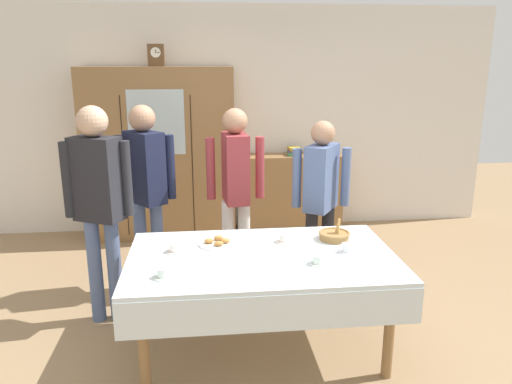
{
  "coord_description": "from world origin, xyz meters",
  "views": [
    {
      "loc": [
        -0.38,
        -3.36,
        2.06
      ],
      "look_at": [
        0.0,
        0.2,
        1.09
      ],
      "focal_mm": 34.26,
      "sensor_mm": 36.0,
      "label": 1
    }
  ],
  "objects_px": {
    "dining_table": "(263,269)",
    "bread_basket": "(334,235)",
    "book_stack": "(294,152)",
    "tea_cup_mid_left": "(284,238)",
    "wall_cabinet": "(160,154)",
    "tea_cup_mid_right": "(175,248)",
    "tea_cup_center": "(318,260)",
    "bookshelf_low": "(293,193)",
    "pastry_plate": "(217,243)",
    "mantel_clock": "(156,55)",
    "tea_cup_near_right": "(163,273)",
    "person_near_right_end": "(236,181)",
    "person_by_cabinet": "(146,181)",
    "person_behind_table_right": "(98,194)",
    "spoon_mid_left": "(297,259)",
    "tea_cup_front_edge": "(347,249)",
    "spoon_far_right": "(253,247)",
    "person_behind_table_left": "(321,190)"
  },
  "relations": [
    {
      "from": "tea_cup_front_edge",
      "to": "spoon_far_right",
      "type": "height_order",
      "value": "tea_cup_front_edge"
    },
    {
      "from": "tea_cup_mid_left",
      "to": "tea_cup_near_right",
      "type": "xyz_separation_m",
      "value": [
        -0.86,
        -0.53,
        0.0
      ]
    },
    {
      "from": "spoon_mid_left",
      "to": "person_behind_table_right",
      "type": "xyz_separation_m",
      "value": [
        -1.43,
        0.66,
        0.32
      ]
    },
    {
      "from": "dining_table",
      "to": "person_by_cabinet",
      "type": "bearing_deg",
      "value": 128.75
    },
    {
      "from": "bookshelf_low",
      "to": "tea_cup_center",
      "type": "xyz_separation_m",
      "value": [
        -0.35,
        -2.8,
        0.3
      ]
    },
    {
      "from": "tea_cup_near_right",
      "to": "bread_basket",
      "type": "distance_m",
      "value": 1.36
    },
    {
      "from": "dining_table",
      "to": "book_stack",
      "type": "xyz_separation_m",
      "value": [
        0.7,
        2.64,
        0.34
      ]
    },
    {
      "from": "bookshelf_low",
      "to": "spoon_far_right",
      "type": "relative_size",
      "value": 9.94
    },
    {
      "from": "spoon_mid_left",
      "to": "person_near_right_end",
      "type": "xyz_separation_m",
      "value": [
        -0.34,
        1.19,
        0.27
      ]
    },
    {
      "from": "tea_cup_near_right",
      "to": "person_near_right_end",
      "type": "height_order",
      "value": "person_near_right_end"
    },
    {
      "from": "tea_cup_front_edge",
      "to": "tea_cup_center",
      "type": "bearing_deg",
      "value": -144.14
    },
    {
      "from": "dining_table",
      "to": "tea_cup_near_right",
      "type": "xyz_separation_m",
      "value": [
        -0.66,
        -0.26,
        0.12
      ]
    },
    {
      "from": "wall_cabinet",
      "to": "book_stack",
      "type": "bearing_deg",
      "value": 1.81
    },
    {
      "from": "mantel_clock",
      "to": "person_by_cabinet",
      "type": "relative_size",
      "value": 0.14
    },
    {
      "from": "tea_cup_mid_left",
      "to": "tea_cup_near_right",
      "type": "bearing_deg",
      "value": -148.06
    },
    {
      "from": "tea_cup_front_edge",
      "to": "person_near_right_end",
      "type": "distance_m",
      "value": 1.34
    },
    {
      "from": "tea_cup_center",
      "to": "tea_cup_mid_left",
      "type": "relative_size",
      "value": 1.0
    },
    {
      "from": "mantel_clock",
      "to": "tea_cup_mid_left",
      "type": "height_order",
      "value": "mantel_clock"
    },
    {
      "from": "tea_cup_front_edge",
      "to": "tea_cup_mid_left",
      "type": "bearing_deg",
      "value": 148.85
    },
    {
      "from": "bookshelf_low",
      "to": "mantel_clock",
      "type": "bearing_deg",
      "value": -178.15
    },
    {
      "from": "wall_cabinet",
      "to": "pastry_plate",
      "type": "xyz_separation_m",
      "value": [
        0.6,
        -2.32,
        -0.24
      ]
    },
    {
      "from": "tea_cup_center",
      "to": "bookshelf_low",
      "type": "bearing_deg",
      "value": 82.84
    },
    {
      "from": "dining_table",
      "to": "bread_basket",
      "type": "xyz_separation_m",
      "value": [
        0.58,
        0.29,
        0.12
      ]
    },
    {
      "from": "dining_table",
      "to": "person_behind_table_left",
      "type": "height_order",
      "value": "person_behind_table_left"
    },
    {
      "from": "tea_cup_center",
      "to": "pastry_plate",
      "type": "height_order",
      "value": "tea_cup_center"
    },
    {
      "from": "spoon_far_right",
      "to": "person_near_right_end",
      "type": "distance_m",
      "value": 0.99
    },
    {
      "from": "person_behind_table_left",
      "to": "dining_table",
      "type": "bearing_deg",
      "value": -123.22
    },
    {
      "from": "wall_cabinet",
      "to": "bookshelf_low",
      "type": "relative_size",
      "value": 1.69
    },
    {
      "from": "book_stack",
      "to": "bread_basket",
      "type": "distance_m",
      "value": 2.37
    },
    {
      "from": "tea_cup_front_edge",
      "to": "tea_cup_mid_left",
      "type": "height_order",
      "value": "same"
    },
    {
      "from": "person_by_cabinet",
      "to": "person_behind_table_right",
      "type": "xyz_separation_m",
      "value": [
        -0.3,
        -0.52,
        0.03
      ]
    },
    {
      "from": "wall_cabinet",
      "to": "tea_cup_mid_left",
      "type": "height_order",
      "value": "wall_cabinet"
    },
    {
      "from": "tea_cup_center",
      "to": "person_near_right_end",
      "type": "xyz_separation_m",
      "value": [
        -0.46,
        1.29,
        0.24
      ]
    },
    {
      "from": "tea_cup_mid_right",
      "to": "bread_basket",
      "type": "xyz_separation_m",
      "value": [
        1.19,
        0.12,
        0.01
      ]
    },
    {
      "from": "dining_table",
      "to": "person_by_cabinet",
      "type": "distance_m",
      "value": 1.49
    },
    {
      "from": "tea_cup_mid_left",
      "to": "person_behind_table_right",
      "type": "relative_size",
      "value": 0.07
    },
    {
      "from": "spoon_far_right",
      "to": "person_behind_table_right",
      "type": "distance_m",
      "value": 1.27
    },
    {
      "from": "person_near_right_end",
      "to": "bookshelf_low",
      "type": "bearing_deg",
      "value": 61.72
    },
    {
      "from": "tea_cup_mid_left",
      "to": "wall_cabinet",
      "type": "bearing_deg",
      "value": 115.31
    },
    {
      "from": "dining_table",
      "to": "tea_cup_center",
      "type": "relative_size",
      "value": 14.36
    },
    {
      "from": "bookshelf_low",
      "to": "tea_cup_mid_right",
      "type": "height_order",
      "value": "bookshelf_low"
    },
    {
      "from": "tea_cup_center",
      "to": "tea_cup_mid_right",
      "type": "relative_size",
      "value": 1.0
    },
    {
      "from": "bread_basket",
      "to": "dining_table",
      "type": "bearing_deg",
      "value": -153.85
    },
    {
      "from": "spoon_far_right",
      "to": "person_by_cabinet",
      "type": "relative_size",
      "value": 0.07
    },
    {
      "from": "tea_cup_mid_left",
      "to": "spoon_mid_left",
      "type": "height_order",
      "value": "tea_cup_mid_left"
    },
    {
      "from": "bread_basket",
      "to": "spoon_mid_left",
      "type": "height_order",
      "value": "bread_basket"
    },
    {
      "from": "mantel_clock",
      "to": "pastry_plate",
      "type": "height_order",
      "value": "mantel_clock"
    },
    {
      "from": "spoon_far_right",
      "to": "book_stack",
      "type": "bearing_deg",
      "value": 72.97
    },
    {
      "from": "spoon_far_right",
      "to": "pastry_plate",
      "type": "bearing_deg",
      "value": 159.94
    },
    {
      "from": "spoon_mid_left",
      "to": "person_near_right_end",
      "type": "bearing_deg",
      "value": 105.95
    }
  ]
}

